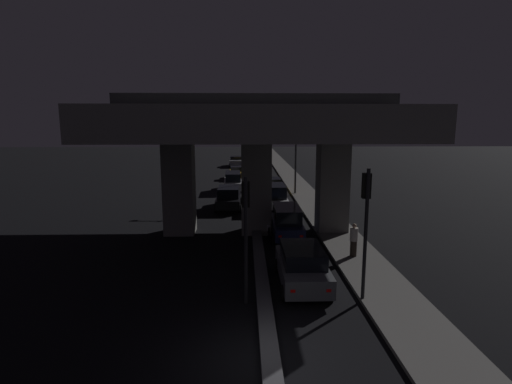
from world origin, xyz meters
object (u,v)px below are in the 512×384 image
object	(u,v)px
car_taxi_yellow_fourth	(272,185)
car_grey_lead	(302,265)
car_silver_fourth_oncoming	(236,161)
car_taxi_yellow_third_oncoming	(237,173)
traffic_light_left_of_median	(246,218)
car_dark_blue_second	(287,221)
motorcycle_white_filtering_mid	(269,225)
motorcycle_black_filtering_near	(283,266)
car_white_second_oncoming	(233,181)
traffic_light_right_of_median	(366,212)
car_black_lead_oncoming	(229,197)
pedestrian_on_sidewalk	(354,240)
street_lamp	(292,142)
car_white_third	(274,196)

from	to	relation	value
car_taxi_yellow_fourth	car_grey_lead	bearing A→B (deg)	178.60
car_silver_fourth_oncoming	car_taxi_yellow_third_oncoming	bearing A→B (deg)	1.16
traffic_light_left_of_median	car_dark_blue_second	world-z (taller)	traffic_light_left_of_median
motorcycle_white_filtering_mid	traffic_light_left_of_median	bearing A→B (deg)	172.86
traffic_light_left_of_median	motorcycle_white_filtering_mid	distance (m)	9.74
car_taxi_yellow_fourth	motorcycle_black_filtering_near	world-z (taller)	motorcycle_black_filtering_near
traffic_light_left_of_median	car_silver_fourth_oncoming	world-z (taller)	traffic_light_left_of_median
car_taxi_yellow_fourth	car_white_second_oncoming	bearing A→B (deg)	73.75
traffic_light_right_of_median	car_silver_fourth_oncoming	distance (m)	48.02
motorcycle_black_filtering_near	car_taxi_yellow_third_oncoming	bearing A→B (deg)	2.64
car_white_second_oncoming	car_taxi_yellow_third_oncoming	world-z (taller)	car_white_second_oncoming
car_dark_blue_second	car_black_lead_oncoming	xyz separation A→B (m)	(-3.79, 8.31, -0.10)
motorcycle_black_filtering_near	car_white_second_oncoming	bearing A→B (deg)	4.87
car_dark_blue_second	motorcycle_black_filtering_near	bearing A→B (deg)	172.94
car_silver_fourth_oncoming	motorcycle_white_filtering_mid	distance (m)	38.44
traffic_light_right_of_median	car_white_second_oncoming	size ratio (longest dim) A/B	1.08
motorcycle_black_filtering_near	pedestrian_on_sidewalk	xyz separation A→B (m)	(3.81, 2.60, 0.37)
traffic_light_left_of_median	motorcycle_white_filtering_mid	xyz separation A→B (m)	(1.42, 9.23, -2.74)
car_grey_lead	car_dark_blue_second	xyz separation A→B (m)	(0.08, 7.08, 0.12)
traffic_light_left_of_median	traffic_light_right_of_median	bearing A→B (deg)	-0.04
car_taxi_yellow_third_oncoming	motorcycle_black_filtering_near	world-z (taller)	car_taxi_yellow_third_oncoming
car_grey_lead	car_dark_blue_second	distance (m)	7.08
traffic_light_left_of_median	car_black_lead_oncoming	distance (m)	17.13
street_lamp	motorcycle_white_filtering_mid	distance (m)	14.61
traffic_light_right_of_median	car_black_lead_oncoming	world-z (taller)	traffic_light_right_of_median
motorcycle_black_filtering_near	motorcycle_white_filtering_mid	bearing A→B (deg)	-0.33
car_white_second_oncoming	street_lamp	bearing A→B (deg)	63.94
traffic_light_left_of_median	street_lamp	xyz separation A→B (m)	(4.44, 22.84, 1.63)
street_lamp	car_dark_blue_second	bearing A→B (deg)	-97.90
car_white_second_oncoming	car_silver_fourth_oncoming	xyz separation A→B (m)	(-0.17, 22.22, -0.17)
car_grey_lead	motorcycle_white_filtering_mid	distance (m)	7.78
street_lamp	car_dark_blue_second	distance (m)	14.92
car_dark_blue_second	street_lamp	bearing A→B (deg)	-7.77
car_dark_blue_second	car_white_third	bearing A→B (deg)	1.12
traffic_light_left_of_median	car_taxi_yellow_third_oncoming	bearing A→B (deg)	91.72
car_white_third	traffic_light_right_of_median	bearing A→B (deg)	-173.50
car_taxi_yellow_fourth	car_silver_fourth_oncoming	size ratio (longest dim) A/B	0.99
motorcycle_black_filtering_near	traffic_light_left_of_median	bearing A→B (deg)	140.39
car_dark_blue_second	car_black_lead_oncoming	size ratio (longest dim) A/B	0.97
car_grey_lead	car_white_third	xyz separation A→B (m)	(-0.06, 15.14, 0.14)
street_lamp	motorcycle_white_filtering_mid	bearing A→B (deg)	-102.51
car_grey_lead	car_silver_fourth_oncoming	size ratio (longest dim) A/B	0.97
car_white_third	car_taxi_yellow_third_oncoming	bearing A→B (deg)	10.05
car_white_third	traffic_light_left_of_median	bearing A→B (deg)	171.07
car_white_third	car_white_second_oncoming	xyz separation A→B (m)	(-3.54, 8.70, -0.05)
car_grey_lead	street_lamp	bearing A→B (deg)	-5.68
car_white_third	car_silver_fourth_oncoming	world-z (taller)	car_white_third
car_taxi_yellow_fourth	motorcycle_white_filtering_mid	size ratio (longest dim) A/B	2.50
traffic_light_right_of_median	motorcycle_black_filtering_near	xyz separation A→B (m)	(-2.86, 2.16, -2.92)
car_black_lead_oncoming	pedestrian_on_sidewalk	size ratio (longest dim) A/B	2.68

